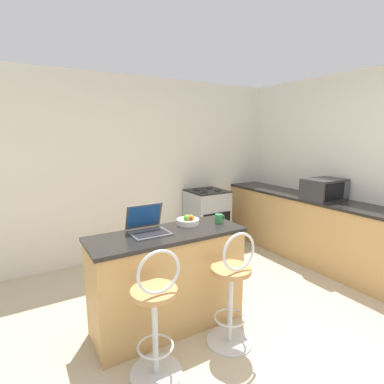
{
  "coord_description": "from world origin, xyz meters",
  "views": [
    {
      "loc": [
        -1.56,
        -1.43,
        1.79
      ],
      "look_at": [
        0.47,
        1.98,
        1.02
      ],
      "focal_mm": 28.0,
      "sensor_mm": 36.0,
      "label": 1
    }
  ],
  "objects_px": {
    "bar_stool_far": "(232,292)",
    "microwave": "(324,189)",
    "stove_range": "(207,219)",
    "fruit_bowl": "(188,221)",
    "bar_stool_near": "(156,317)",
    "laptop": "(148,226)",
    "mug_green": "(219,218)"
  },
  "relations": [
    {
      "from": "bar_stool_far",
      "to": "microwave",
      "type": "xyz_separation_m",
      "value": [
        2.08,
        0.67,
        0.58
      ]
    },
    {
      "from": "stove_range",
      "to": "fruit_bowl",
      "type": "distance_m",
      "value": 1.91
    },
    {
      "from": "bar_stool_near",
      "to": "laptop",
      "type": "bearing_deg",
      "value": 71.5
    },
    {
      "from": "fruit_bowl",
      "to": "bar_stool_near",
      "type": "bearing_deg",
      "value": -135.8
    },
    {
      "from": "laptop",
      "to": "microwave",
      "type": "relative_size",
      "value": 0.63
    },
    {
      "from": "bar_stool_far",
      "to": "mug_green",
      "type": "distance_m",
      "value": 0.74
    },
    {
      "from": "laptop",
      "to": "microwave",
      "type": "xyz_separation_m",
      "value": [
        2.58,
        0.07,
        0.08
      ]
    },
    {
      "from": "microwave",
      "to": "mug_green",
      "type": "xyz_separation_m",
      "value": [
        -1.85,
        -0.15,
        -0.1
      ]
    },
    {
      "from": "bar_stool_far",
      "to": "microwave",
      "type": "height_order",
      "value": "microwave"
    },
    {
      "from": "bar_stool_far",
      "to": "fruit_bowl",
      "type": "bearing_deg",
      "value": 96.52
    },
    {
      "from": "stove_range",
      "to": "fruit_bowl",
      "type": "relative_size",
      "value": 4.21
    },
    {
      "from": "stove_range",
      "to": "mug_green",
      "type": "bearing_deg",
      "value": -119.73
    },
    {
      "from": "laptop",
      "to": "mug_green",
      "type": "distance_m",
      "value": 0.73
    },
    {
      "from": "laptop",
      "to": "fruit_bowl",
      "type": "distance_m",
      "value": 0.43
    },
    {
      "from": "laptop",
      "to": "stove_range",
      "type": "distance_m",
      "value": 2.21
    },
    {
      "from": "laptop",
      "to": "stove_range",
      "type": "height_order",
      "value": "laptop"
    },
    {
      "from": "bar_stool_near",
      "to": "stove_range",
      "type": "relative_size",
      "value": 1.11
    },
    {
      "from": "bar_stool_far",
      "to": "mug_green",
      "type": "bearing_deg",
      "value": 65.97
    },
    {
      "from": "bar_stool_near",
      "to": "mug_green",
      "type": "height_order",
      "value": "bar_stool_near"
    },
    {
      "from": "laptop",
      "to": "fruit_bowl",
      "type": "bearing_deg",
      "value": 1.59
    },
    {
      "from": "microwave",
      "to": "fruit_bowl",
      "type": "relative_size",
      "value": 2.44
    },
    {
      "from": "bar_stool_near",
      "to": "fruit_bowl",
      "type": "height_order",
      "value": "fruit_bowl"
    },
    {
      "from": "mug_green",
      "to": "bar_stool_far",
      "type": "bearing_deg",
      "value": -114.03
    },
    {
      "from": "bar_stool_near",
      "to": "mug_green",
      "type": "distance_m",
      "value": 1.17
    },
    {
      "from": "mug_green",
      "to": "stove_range",
      "type": "bearing_deg",
      "value": 60.27
    },
    {
      "from": "microwave",
      "to": "stove_range",
      "type": "height_order",
      "value": "microwave"
    },
    {
      "from": "bar_stool_near",
      "to": "laptop",
      "type": "relative_size",
      "value": 3.04
    },
    {
      "from": "bar_stool_near",
      "to": "laptop",
      "type": "xyz_separation_m",
      "value": [
        0.2,
        0.6,
        0.5
      ]
    },
    {
      "from": "bar_stool_far",
      "to": "fruit_bowl",
      "type": "distance_m",
      "value": 0.78
    },
    {
      "from": "bar_stool_near",
      "to": "fruit_bowl",
      "type": "distance_m",
      "value": 1.0
    },
    {
      "from": "mug_green",
      "to": "fruit_bowl",
      "type": "bearing_deg",
      "value": 162.07
    },
    {
      "from": "laptop",
      "to": "fruit_bowl",
      "type": "height_order",
      "value": "laptop"
    }
  ]
}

